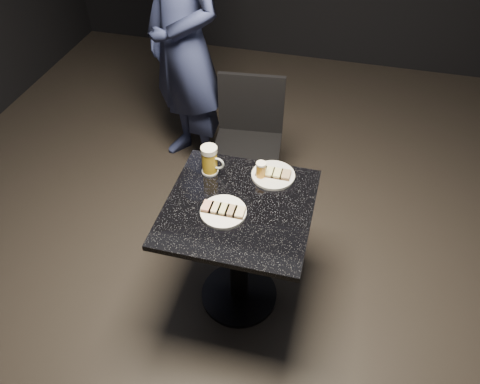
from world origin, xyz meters
name	(u,v)px	position (x,y,z in m)	size (l,w,h in m)	color
floor	(239,295)	(0.00, 0.00, 0.00)	(6.00, 6.00, 0.00)	black
plate_large	(223,212)	(-0.06, -0.07, 0.76)	(0.22, 0.22, 0.01)	white
plate_small	(273,175)	(0.12, 0.25, 0.76)	(0.22, 0.22, 0.01)	silver
patron	(184,43)	(-0.66, 1.13, 0.96)	(0.70, 0.46, 1.93)	navy
table	(239,239)	(0.00, 0.00, 0.51)	(0.70, 0.70, 0.75)	black
beer_mug	(210,160)	(-0.20, 0.20, 0.83)	(0.12, 0.09, 0.16)	silver
beer_tumbler	(261,171)	(0.06, 0.22, 0.80)	(0.05, 0.05, 0.10)	white
chair	(248,137)	(-0.16, 0.86, 0.50)	(0.47, 0.47, 0.88)	black
canapes_on_plate_large	(223,209)	(-0.06, -0.07, 0.77)	(0.20, 0.07, 0.02)	#4C3521
canapes_on_plate_small	(273,173)	(0.12, 0.25, 0.77)	(0.17, 0.07, 0.02)	#4C3521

